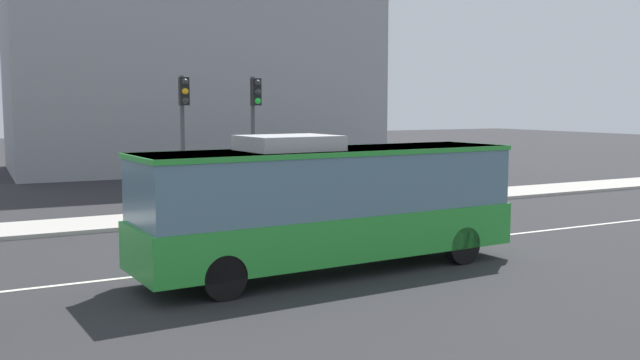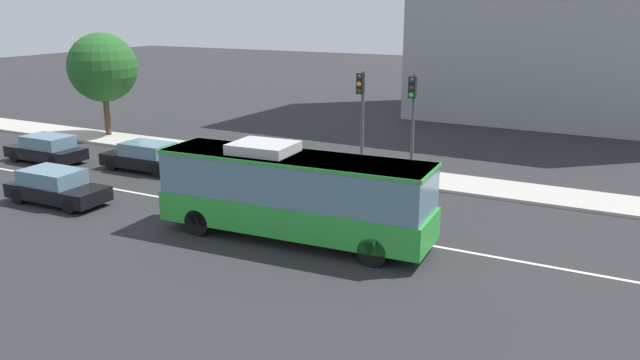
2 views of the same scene
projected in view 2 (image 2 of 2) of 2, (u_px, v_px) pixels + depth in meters
name	position (u px, v px, depth m)	size (l,w,h in m)	color
ground_plane	(291.00, 221.00, 24.56)	(160.00, 160.00, 0.00)	#28282B
sidewalk_kerb	(371.00, 172.00, 31.33)	(80.00, 2.90, 0.14)	#B2ADA3
lane_centre_line	(291.00, 221.00, 24.56)	(76.00, 0.16, 0.01)	silver
transit_bus	(293.00, 191.00, 22.16)	(10.12, 3.03, 3.46)	green
sedan_black	(47.00, 149.00, 33.50)	(4.50, 1.82, 1.46)	black
sedan_black_ahead	(56.00, 187.00, 26.55)	(4.54, 1.90, 1.46)	black
sedan_black_behind	(146.00, 157.00, 31.80)	(4.52, 1.87, 1.46)	black
traffic_light_near_corner	(412.00, 111.00, 28.13)	(0.33, 0.62, 5.20)	#47474C
traffic_light_mid_block	(361.00, 106.00, 29.42)	(0.33, 0.62, 5.20)	#47474C
street_tree_kerbside_left	(103.00, 68.00, 38.91)	(4.27, 4.27, 6.55)	#4C3823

